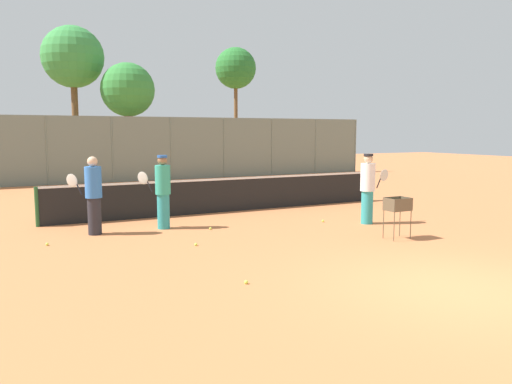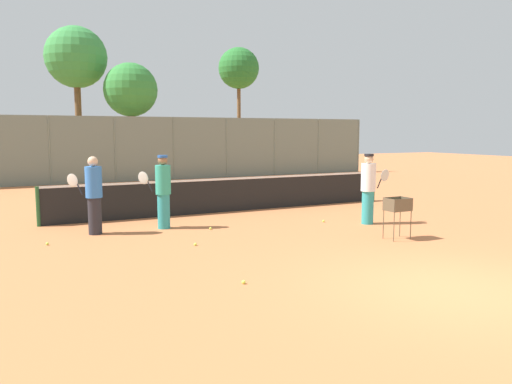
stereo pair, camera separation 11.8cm
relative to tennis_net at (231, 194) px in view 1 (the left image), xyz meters
The scene contains 17 objects.
ground_plane 8.85m from the tennis_net, 90.00° to the right, with size 80.00×80.00×0.00m, color #C67242.
tennis_net is the anchor object (origin of this frame).
back_fence 11.05m from the tennis_net, 90.00° to the left, with size 27.12×0.08×3.27m.
tree_0 15.84m from the tennis_net, 100.67° to the left, with size 3.26×3.26×8.10m.
tree_1 13.37m from the tennis_net, 91.16° to the left, with size 2.83×2.83×6.13m.
tree_2 19.69m from the tennis_net, 64.79° to the left, with size 2.74×2.74×8.13m.
player_white_outfit 4.79m from the tennis_net, 158.92° to the right, with size 0.81×0.69×1.92m.
player_red_cap 4.39m from the tennis_net, 55.71° to the right, with size 0.96×0.40×1.92m.
player_yellow_shirt 3.27m from the tennis_net, 147.33° to the right, with size 0.78×0.72×1.91m.
ball_cart 5.77m from the tennis_net, 71.54° to the right, with size 0.56×0.41×0.98m.
tennis_ball_0 5.67m from the tennis_net, ahead, with size 0.07×0.07×0.07m, color #D1E54C.
tennis_ball_1 4.85m from the tennis_net, 123.57° to the right, with size 0.07×0.07×0.07m, color #D1E54C.
tennis_ball_2 3.29m from the tennis_net, 62.14° to the right, with size 0.07×0.07×0.07m, color #D1E54C.
tennis_ball_3 3.04m from the tennis_net, 124.59° to the right, with size 0.07×0.07×0.07m, color #D1E54C.
tennis_ball_4 7.61m from the tennis_net, 112.36° to the right, with size 0.07×0.07×0.07m, color #D1E54C.
tennis_ball_6 6.15m from the tennis_net, 155.97° to the right, with size 0.07×0.07×0.07m, color #D1E54C.
tennis_ball_7 4.18m from the tennis_net, 36.15° to the right, with size 0.07×0.07×0.07m, color #D1E54C.
Camera 1 is at (-6.39, -5.41, 2.51)m, focal length 35.00 mm.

